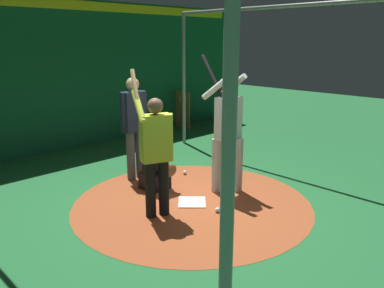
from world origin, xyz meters
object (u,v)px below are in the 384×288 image
umpire (134,123)px  visitor (156,149)px  baseball_1 (231,220)px  baseball_2 (218,210)px  catcher (156,169)px  batter (228,122)px  bat_rack (180,110)px  home_plate (192,202)px  baseball_0 (185,172)px

umpire → visitor: visitor is taller
baseball_1 → baseball_2: same height
catcher → umpire: (-0.68, 0.07, 0.68)m
catcher → visitor: size_ratio=0.45×
catcher → visitor: bearing=-39.4°
baseball_2 → batter: bearing=122.1°
visitor → bat_rack: size_ratio=1.97×
umpire → baseball_1: size_ratio=24.74×
batter → catcher: size_ratio=2.42×
home_plate → catcher: (-0.83, -0.02, 0.35)m
home_plate → baseball_0: bearing=141.2°
home_plate → baseball_0: baseball_0 is taller
baseball_2 → catcher: bearing=-178.5°
home_plate → baseball_1: (0.86, -0.08, 0.03)m
bat_rack → baseball_0: (3.06, -2.74, -0.45)m
batter → visitor: 1.43m
baseball_0 → batter: bearing=-4.1°
umpire → baseball_2: bearing=-1.0°
baseball_0 → visitor: bearing=-56.6°
catcher → bat_rack: (-3.26, 3.58, 0.14)m
bat_rack → baseball_2: size_ratio=14.20×
home_plate → visitor: (-0.04, -0.66, 0.98)m
catcher → umpire: umpire is taller
umpire → visitor: size_ratio=0.88×
baseball_2 → bat_rack: bearing=142.4°
home_plate → visitor: size_ratio=0.20×
visitor → baseball_1: (0.91, 0.58, -0.95)m
home_plate → batter: (0.06, 0.75, 1.17)m
home_plate → baseball_2: size_ratio=5.68×
home_plate → visitor: 1.18m
catcher → baseball_1: catcher is taller
baseball_0 → baseball_1: 2.09m
umpire → bat_rack: size_ratio=1.74×
catcher → bat_rack: bearing=132.3°
umpire → baseball_1: umpire is taller
home_plate → umpire: umpire is taller
bat_rack → baseball_1: (4.95, -3.64, -0.45)m
baseball_0 → baseball_1: same height
baseball_1 → baseball_2: size_ratio=1.00×
batter → catcher: batter is taller
batter → umpire: size_ratio=1.22×
catcher → baseball_2: (1.35, 0.03, -0.32)m
visitor → baseball_0: visitor is taller
baseball_0 → baseball_2: 1.74m
batter → umpire: (-1.57, -0.69, -0.15)m
batter → catcher: (-0.89, -0.76, -0.83)m
visitor → baseball_2: visitor is taller
bat_rack → catcher: bearing=-47.7°
bat_rack → baseball_0: bat_rack is taller
baseball_0 → baseball_2: bearing=-27.6°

